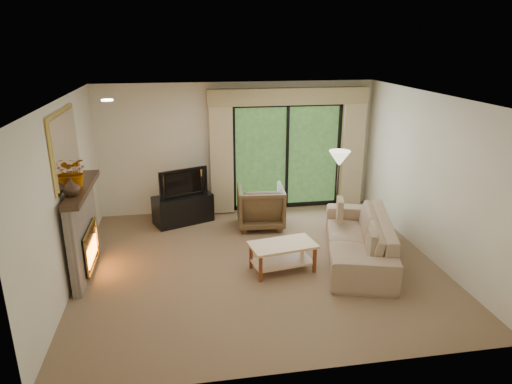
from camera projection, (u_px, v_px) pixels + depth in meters
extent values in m
plane|color=#85694E|center=(259.00, 264.00, 7.22)|extent=(5.50, 5.50, 0.00)
plane|color=white|center=(260.00, 97.00, 6.39)|extent=(5.50, 5.50, 0.00)
plane|color=#F4E7CC|center=(238.00, 148.00, 9.14)|extent=(5.00, 0.00, 5.00)
plane|color=#F4E7CC|center=(303.00, 263.00, 4.46)|extent=(5.00, 0.00, 5.00)
plane|color=#F4E7CC|center=(66.00, 196.00, 6.37)|extent=(0.00, 5.00, 5.00)
plane|color=#F4E7CC|center=(430.00, 177.00, 7.23)|extent=(0.00, 5.00, 5.00)
cube|color=#C4B288|center=(221.00, 156.00, 8.96)|extent=(0.45, 0.18, 2.35)
cube|color=#C4B288|center=(352.00, 150.00, 9.39)|extent=(0.45, 0.18, 2.35)
cube|color=tan|center=(289.00, 96.00, 8.84)|extent=(3.20, 0.24, 0.32)
cube|color=black|center=(183.00, 209.00, 8.77)|extent=(1.20, 0.86, 0.55)
imported|color=black|center=(182.00, 182.00, 8.60)|extent=(0.93, 0.46, 0.55)
imported|color=brown|center=(261.00, 206.00, 8.55)|extent=(0.91, 0.94, 0.79)
imported|color=#9F836A|center=(358.00, 238.00, 7.30)|extent=(1.58, 2.59, 0.71)
cube|color=brown|center=(372.00, 244.00, 6.56)|extent=(0.18, 0.36, 0.35)
cube|color=brown|center=(340.00, 209.00, 7.87)|extent=(0.20, 0.39, 0.38)
imported|color=#39261A|center=(71.00, 187.00, 6.12)|extent=(0.25, 0.25, 0.24)
imported|color=#9C4E03|center=(76.00, 172.00, 6.43)|extent=(0.45, 0.40, 0.45)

